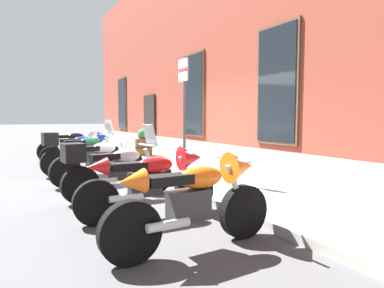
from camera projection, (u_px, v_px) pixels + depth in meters
The scene contains 12 objects.
ground_plane at pixel (147, 179), 7.63m from camera, with size 140.00×140.00×0.00m, color #424244.
sidewalk at pixel (190, 172), 8.17m from camera, with size 31.00×2.25×0.13m, color gray.
brick_pub_facade at pixel (325, 48), 10.19m from camera, with size 25.00×7.31×7.09m.
motorcycle_black_naked at pixel (73, 146), 10.87m from camera, with size 0.62×2.17×0.98m.
motorcycle_blue_sport at pixel (82, 147), 9.61m from camera, with size 0.62×2.12×1.00m.
motorcycle_green_touring at pixel (82, 152), 8.19m from camera, with size 0.64×2.14×1.35m.
motorcycle_white_sport at pixel (103, 158), 7.12m from camera, with size 0.67×2.08×1.01m.
motorcycle_silver_touring at pixel (114, 168), 5.72m from camera, with size 0.64×2.02×1.29m.
motorcycle_red_sport at pixel (154, 179), 4.67m from camera, with size 0.62×2.04×0.99m.
motorcycle_orange_sport at pixel (199, 197), 3.55m from camera, with size 0.62×2.02×1.02m.
parking_sign at pixel (184, 102), 6.73m from camera, with size 0.36×0.07×2.49m.
barrel_planter at pixel (144, 144), 11.32m from camera, with size 0.62×0.62×0.91m.
Camera 1 is at (7.09, -2.77, 1.41)m, focal length 31.15 mm.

